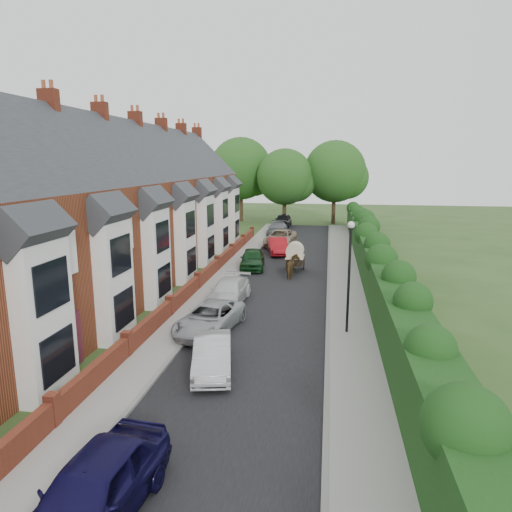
# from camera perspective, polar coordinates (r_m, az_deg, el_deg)

# --- Properties ---
(ground) EXTENTS (140.00, 140.00, 0.00)m
(ground) POSITION_cam_1_polar(r_m,az_deg,el_deg) (17.92, 0.44, -13.69)
(ground) COLOR #2D4C1E
(ground) RESTS_ON ground
(road) EXTENTS (6.00, 58.00, 0.02)m
(road) POSITION_cam_1_polar(r_m,az_deg,el_deg) (28.23, 2.81, -4.10)
(road) COLOR black
(road) RESTS_ON ground
(pavement_hedge_side) EXTENTS (2.20, 58.00, 0.12)m
(pavement_hedge_side) POSITION_cam_1_polar(r_m,az_deg,el_deg) (28.09, 11.18, -4.28)
(pavement_hedge_side) COLOR #9A9691
(pavement_hedge_side) RESTS_ON ground
(pavement_house_side) EXTENTS (1.70, 58.00, 0.12)m
(pavement_house_side) POSITION_cam_1_polar(r_m,az_deg,el_deg) (28.87, -4.82, -3.66)
(pavement_house_side) COLOR #9A9691
(pavement_house_side) RESTS_ON ground
(kerb_hedge_side) EXTENTS (0.18, 58.00, 0.13)m
(kerb_hedge_side) POSITION_cam_1_polar(r_m,az_deg,el_deg) (28.06, 9.03, -4.21)
(kerb_hedge_side) COLOR gray
(kerb_hedge_side) RESTS_ON ground
(kerb_house_side) EXTENTS (0.18, 58.00, 0.13)m
(kerb_house_side) POSITION_cam_1_polar(r_m,az_deg,el_deg) (28.69, -3.26, -3.73)
(kerb_house_side) COLOR gray
(kerb_house_side) RESTS_ON ground
(hedge) EXTENTS (2.10, 58.00, 2.85)m
(hedge) POSITION_cam_1_polar(r_m,az_deg,el_deg) (27.84, 15.01, -1.33)
(hedge) COLOR #143A12
(hedge) RESTS_ON ground
(terrace_row) EXTENTS (9.05, 40.50, 11.50)m
(terrace_row) POSITION_cam_1_polar(r_m,az_deg,el_deg) (29.37, -17.95, 4.85)
(terrace_row) COLOR brown
(terrace_row) RESTS_ON ground
(garden_wall_row) EXTENTS (0.35, 40.35, 1.10)m
(garden_wall_row) POSITION_cam_1_polar(r_m,az_deg,el_deg) (28.09, -7.30, -3.30)
(garden_wall_row) COLOR maroon
(garden_wall_row) RESTS_ON ground
(lamppost) EXTENTS (0.32, 0.32, 5.16)m
(lamppost) POSITION_cam_1_polar(r_m,az_deg,el_deg) (20.51, 11.61, -0.90)
(lamppost) COLOR black
(lamppost) RESTS_ON ground
(tree_far_left) EXTENTS (7.14, 6.80, 9.29)m
(tree_far_left) POSITION_cam_1_polar(r_m,az_deg,el_deg) (56.35, 3.98, 9.66)
(tree_far_left) COLOR #332316
(tree_far_left) RESTS_ON ground
(tree_far_right) EXTENTS (7.98, 7.60, 10.31)m
(tree_far_right) POSITION_cam_1_polar(r_m,az_deg,el_deg) (58.11, 10.21, 10.16)
(tree_far_right) COLOR #332316
(tree_far_right) RESTS_ON ground
(tree_far_back) EXTENTS (8.40, 8.00, 10.82)m
(tree_far_back) POSITION_cam_1_polar(r_m,az_deg,el_deg) (60.11, -1.49, 10.67)
(tree_far_back) COLOR #332316
(tree_far_back) RESTS_ON ground
(car_navy) EXTENTS (2.25, 4.75, 1.57)m
(car_navy) POSITION_cam_1_polar(r_m,az_deg,el_deg) (11.49, -19.63, -25.95)
(car_navy) COLOR #0F0B34
(car_navy) RESTS_ON ground
(car_silver_a) EXTENTS (2.18, 4.10, 1.29)m
(car_silver_a) POSITION_cam_1_polar(r_m,az_deg,el_deg) (17.43, -5.47, -12.18)
(car_silver_a) COLOR #B5B4BA
(car_silver_a) RESTS_ON ground
(car_silver_b) EXTENTS (2.85, 4.93, 1.29)m
(car_silver_b) POSITION_cam_1_polar(r_m,az_deg,el_deg) (21.24, -5.80, -7.72)
(car_silver_b) COLOR #A8ACAF
(car_silver_b) RESTS_ON ground
(car_white) EXTENTS (2.04, 4.57, 1.30)m
(car_white) POSITION_cam_1_polar(r_m,az_deg,el_deg) (25.30, -3.43, -4.46)
(car_white) COLOR silver
(car_white) RESTS_ON ground
(car_green) EXTENTS (2.18, 4.41, 1.45)m
(car_green) POSITION_cam_1_polar(r_m,az_deg,el_deg) (33.40, -0.45, -0.34)
(car_green) COLOR #103816
(car_green) RESTS_ON ground
(car_red) EXTENTS (2.34, 4.42, 1.38)m
(car_red) POSITION_cam_1_polar(r_m,az_deg,el_deg) (38.68, 2.73, 1.26)
(car_red) COLOR maroon
(car_red) RESTS_ON ground
(car_beige) EXTENTS (2.92, 5.48, 1.47)m
(car_beige) POSITION_cam_1_polar(r_m,az_deg,el_deg) (42.59, 3.08, 2.28)
(car_beige) COLOR tan
(car_beige) RESTS_ON ground
(car_grey) EXTENTS (2.08, 4.89, 1.41)m
(car_grey) POSITION_cam_1_polar(r_m,az_deg,el_deg) (48.51, 2.68, 3.40)
(car_grey) COLOR slate
(car_grey) RESTS_ON ground
(car_black) EXTENTS (1.90, 4.60, 1.56)m
(car_black) POSITION_cam_1_polar(r_m,az_deg,el_deg) (55.24, 3.40, 4.49)
(car_black) COLOR black
(car_black) RESTS_ON ground
(horse) EXTENTS (0.89, 1.83, 1.52)m
(horse) POSITION_cam_1_polar(r_m,az_deg,el_deg) (30.78, 4.61, -1.35)
(horse) COLOR #4F3A1D
(horse) RESTS_ON ground
(horse_cart) EXTENTS (1.31, 2.90, 2.09)m
(horse_cart) POSITION_cam_1_polar(r_m,az_deg,el_deg) (32.58, 4.90, 0.17)
(horse_cart) COLOR black
(horse_cart) RESTS_ON ground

